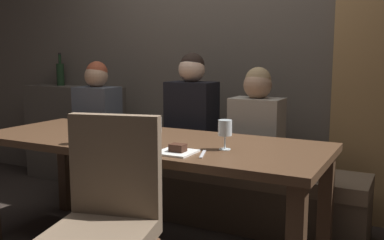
% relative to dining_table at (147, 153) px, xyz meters
% --- Properties ---
extents(back_wall_tiled, '(6.00, 0.12, 3.00)m').
position_rel_dining_table_xyz_m(back_wall_tiled, '(0.00, 1.22, 0.85)').
color(back_wall_tiled, brown).
rests_on(back_wall_tiled, ground).
extents(back_counter, '(1.10, 0.28, 0.95)m').
position_rel_dining_table_xyz_m(back_counter, '(-1.55, 1.04, -0.18)').
color(back_counter, '#494138').
rests_on(back_counter, ground).
extents(dining_table, '(2.20, 0.84, 0.74)m').
position_rel_dining_table_xyz_m(dining_table, '(0.00, 0.00, 0.00)').
color(dining_table, '#412B1C').
rests_on(dining_table, ground).
extents(banquette_bench, '(2.50, 0.44, 0.45)m').
position_rel_dining_table_xyz_m(banquette_bench, '(0.00, 0.70, -0.42)').
color(banquette_bench, '#4A3C2E').
rests_on(banquette_bench, ground).
extents(chair_near_side, '(0.54, 0.54, 0.98)m').
position_rel_dining_table_xyz_m(chair_near_side, '(0.26, -0.72, -0.09)').
color(chair_near_side, '#4C3321').
rests_on(chair_near_side, ground).
extents(diner_redhead, '(0.36, 0.24, 0.75)m').
position_rel_dining_table_xyz_m(diner_redhead, '(-0.98, 0.71, 0.15)').
color(diner_redhead, '#4C515B').
rests_on(diner_redhead, banquette_bench).
extents(diner_bearded, '(0.36, 0.24, 0.82)m').
position_rel_dining_table_xyz_m(diner_bearded, '(-0.05, 0.70, 0.19)').
color(diner_bearded, black).
rests_on(diner_bearded, banquette_bench).
extents(diner_far_end, '(0.36, 0.24, 0.72)m').
position_rel_dining_table_xyz_m(diner_far_end, '(0.47, 0.71, 0.14)').
color(diner_far_end, '#9E9384').
rests_on(diner_far_end, banquette_bench).
extents(wine_bottle_dark_red, '(0.08, 0.08, 0.33)m').
position_rel_dining_table_xyz_m(wine_bottle_dark_red, '(-1.74, 1.07, 0.42)').
color(wine_bottle_dark_red, black).
rests_on(wine_bottle_dark_red, back_counter).
extents(wine_glass_far_left, '(0.08, 0.08, 0.16)m').
position_rel_dining_table_xyz_m(wine_glass_far_left, '(-0.23, -0.31, 0.20)').
color(wine_glass_far_left, silver).
rests_on(wine_glass_far_left, dining_table).
extents(wine_glass_far_right, '(0.08, 0.08, 0.16)m').
position_rel_dining_table_xyz_m(wine_glass_far_right, '(0.56, -0.06, 0.20)').
color(wine_glass_far_right, silver).
rests_on(wine_glass_far_right, dining_table).
extents(wine_glass_center_back, '(0.08, 0.08, 0.16)m').
position_rel_dining_table_xyz_m(wine_glass_center_back, '(0.17, -0.17, 0.20)').
color(wine_glass_center_back, silver).
rests_on(wine_glass_center_back, dining_table).
extents(dessert_plate, '(0.19, 0.19, 0.05)m').
position_rel_dining_table_xyz_m(dessert_plate, '(0.37, -0.26, 0.10)').
color(dessert_plate, white).
rests_on(dessert_plate, dining_table).
extents(fork_on_table, '(0.07, 0.17, 0.01)m').
position_rel_dining_table_xyz_m(fork_on_table, '(0.50, -0.23, 0.09)').
color(fork_on_table, silver).
rests_on(fork_on_table, dining_table).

